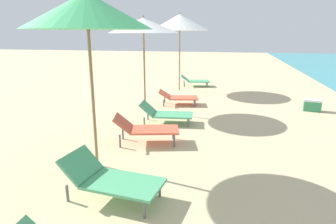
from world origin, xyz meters
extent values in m
cylinder|color=olive|center=(-0.41, 7.15, 1.17)|extent=(0.05, 0.05, 2.35)
cone|color=#3FB266|center=(-0.41, 7.15, 2.63)|extent=(2.06, 2.06, 0.56)
cube|color=#D8593F|center=(0.32, 8.44, 0.30)|extent=(1.13, 0.82, 0.04)
cube|color=#D8593F|center=(-0.33, 8.29, 0.46)|extent=(0.49, 0.66, 0.31)
cylinder|color=#59595E|center=(0.66, 8.78, 0.14)|extent=(0.04, 0.04, 0.28)
cylinder|color=#59595E|center=(0.77, 8.30, 0.14)|extent=(0.04, 0.04, 0.28)
cylinder|color=#59595E|center=(-0.43, 8.52, 0.14)|extent=(0.04, 0.04, 0.28)
cylinder|color=#59595E|center=(-0.31, 8.04, 0.14)|extent=(0.04, 0.04, 0.28)
cube|color=#4CA572|center=(0.47, 6.15, 0.27)|extent=(1.13, 0.78, 0.04)
cube|color=#4CA572|center=(-0.22, 6.24, 0.45)|extent=(0.43, 0.69, 0.35)
cylinder|color=#59595E|center=(0.93, 6.36, 0.12)|extent=(0.04, 0.04, 0.25)
cylinder|color=#59595E|center=(0.86, 5.82, 0.12)|extent=(0.04, 0.04, 0.25)
cylinder|color=#59595E|center=(-0.24, 6.52, 0.12)|extent=(0.04, 0.04, 0.25)
cylinder|color=#59595E|center=(-0.31, 5.98, 0.12)|extent=(0.04, 0.04, 0.25)
cylinder|color=olive|center=(-0.64, 11.00, 1.14)|extent=(0.05, 0.05, 2.29)
cone|color=white|center=(-0.64, 11.00, 2.50)|extent=(2.01, 2.01, 0.42)
sphere|color=olive|center=(-0.64, 11.00, 2.74)|extent=(0.06, 0.06, 0.06)
cube|color=#D8593F|center=(0.38, 12.04, 0.23)|extent=(1.02, 0.79, 0.04)
cube|color=#D8593F|center=(-0.24, 11.93, 0.35)|extent=(0.46, 0.69, 0.24)
cylinder|color=#59595E|center=(0.69, 12.37, 0.10)|extent=(0.04, 0.04, 0.21)
cylinder|color=#59595E|center=(0.78, 11.84, 0.10)|extent=(0.04, 0.04, 0.21)
cylinder|color=#59595E|center=(-0.30, 12.20, 0.10)|extent=(0.04, 0.04, 0.21)
cylinder|color=#59595E|center=(-0.21, 11.67, 0.10)|extent=(0.04, 0.04, 0.21)
cube|color=#4CA572|center=(0.43, 9.91, 0.23)|extent=(1.07, 0.72, 0.04)
cube|color=#4CA572|center=(-0.23, 9.85, 0.40)|extent=(0.41, 0.66, 0.32)
cylinder|color=#59595E|center=(0.81, 10.21, 0.11)|extent=(0.04, 0.04, 0.21)
cylinder|color=#59595E|center=(0.86, 9.69, 0.11)|extent=(0.04, 0.04, 0.21)
cylinder|color=#59595E|center=(-0.30, 10.11, 0.11)|extent=(0.04, 0.04, 0.21)
cylinder|color=#59595E|center=(-0.25, 9.58, 0.11)|extent=(0.04, 0.04, 0.21)
cylinder|color=olive|center=(-0.19, 14.51, 1.19)|extent=(0.05, 0.05, 2.38)
cone|color=white|center=(-0.19, 14.51, 2.69)|extent=(2.29, 2.29, 0.62)
sphere|color=olive|center=(-0.19, 14.51, 3.03)|extent=(0.06, 0.06, 0.06)
cube|color=#4CA572|center=(0.49, 15.62, 0.23)|extent=(1.02, 0.78, 0.04)
cube|color=#4CA572|center=(-0.12, 15.51, 0.36)|extent=(0.45, 0.68, 0.26)
cylinder|color=#59595E|center=(0.81, 15.94, 0.10)|extent=(0.04, 0.04, 0.21)
cylinder|color=#59595E|center=(0.90, 15.43, 0.10)|extent=(0.04, 0.04, 0.21)
cylinder|color=#59595E|center=(-0.18, 15.77, 0.10)|extent=(0.04, 0.04, 0.21)
cylinder|color=#59595E|center=(-0.09, 15.25, 0.10)|extent=(0.04, 0.04, 0.21)
cube|color=#338C59|center=(4.32, 12.05, 0.15)|extent=(0.53, 0.39, 0.30)
cube|color=white|center=(4.32, 12.05, 0.32)|extent=(0.54, 0.39, 0.05)
camera|label=1|loc=(1.83, 2.66, 2.29)|focal=31.52mm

